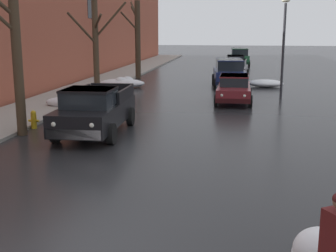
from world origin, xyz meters
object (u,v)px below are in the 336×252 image
bare_tree_far_down_block (137,37)px  sedan_black_queued_behind_truck (235,63)px  sedan_maroon_parked_kerbside_close (234,88)px  bare_tree_second_along_sidewalk (14,33)px  street_lamp_post (284,43)px  fire_hydrant (34,119)px  bare_tree_mid_block (96,44)px  suv_darkblue_parked_kerbside_mid (229,72)px  sedan_grey_parked_far_down_block (236,68)px  pickup_truck_black_approaching_near_lane (95,110)px  suv_green_at_far_intersection (239,56)px

bare_tree_far_down_block → sedan_black_queued_behind_truck: 10.54m
sedan_maroon_parked_kerbside_close → bare_tree_second_along_sidewalk: bearing=-131.3°
bare_tree_second_along_sidewalk → street_lamp_post: bearing=45.9°
sedan_maroon_parked_kerbside_close → fire_hydrant: 10.71m
bare_tree_mid_block → suv_darkblue_parked_kerbside_mid: bare_tree_mid_block is taller
bare_tree_second_along_sidewalk → bare_tree_mid_block: size_ratio=1.23×
sedan_grey_parked_far_down_block → fire_hydrant: (-7.63, -19.80, -0.39)m
suv_darkblue_parked_kerbside_mid → street_lamp_post: size_ratio=0.88×
sedan_maroon_parked_kerbside_close → pickup_truck_black_approaching_near_lane: bearing=-121.4°
bare_tree_mid_block → sedan_grey_parked_far_down_block: 14.30m
pickup_truck_black_approaching_near_lane → sedan_grey_parked_far_down_block: (4.99, 20.35, -0.13)m
fire_hydrant → bare_tree_second_along_sidewalk: bearing=-89.3°
bare_tree_mid_block → bare_tree_far_down_block: 10.69m
suv_darkblue_parked_kerbside_mid → sedan_grey_parked_far_down_block: 5.57m
suv_darkblue_parked_kerbside_mid → sedan_maroon_parked_kerbside_close: bearing=-86.5°
bare_tree_mid_block → pickup_truck_black_approaching_near_lane: size_ratio=1.08×
street_lamp_post → bare_tree_mid_block: bearing=-171.3°
suv_darkblue_parked_kerbside_mid → suv_green_at_far_intersection: size_ratio=1.03×
bare_tree_far_down_block → sedan_grey_parked_far_down_block: size_ratio=1.44×
sedan_maroon_parked_kerbside_close → street_lamp_post: 3.90m
bare_tree_far_down_block → pickup_truck_black_approaching_near_lane: bare_tree_far_down_block is taller
fire_hydrant → pickup_truck_black_approaching_near_lane: bearing=-11.9°
sedan_maroon_parked_kerbside_close → street_lamp_post: street_lamp_post is taller
bare_tree_second_along_sidewalk → bare_tree_mid_block: (0.08, 8.92, -0.67)m
bare_tree_mid_block → sedan_grey_parked_far_down_block: (7.54, 11.95, -2.22)m
bare_tree_second_along_sidewalk → sedan_black_queued_behind_truck: bare_tree_second_along_sidewalk is taller
sedan_black_queued_behind_truck → bare_tree_mid_block: bearing=-112.9°
bare_tree_second_along_sidewalk → sedan_black_queued_behind_truck: (7.54, 26.57, -2.88)m
suv_darkblue_parked_kerbside_mid → fire_hydrant: 15.97m
bare_tree_far_down_block → street_lamp_post: 13.67m
pickup_truck_black_approaching_near_lane → sedan_grey_parked_far_down_block: size_ratio=1.26×
bare_tree_far_down_block → suv_green_at_far_intersection: bearing=58.8°
suv_green_at_far_intersection → bare_tree_mid_block: bearing=-108.2°
sedan_grey_parked_far_down_block → suv_green_at_far_intersection: (0.29, 11.78, 0.24)m
sedan_grey_parked_far_down_block → suv_green_at_far_intersection: 11.78m
sedan_maroon_parked_kerbside_close → suv_green_at_far_intersection: 24.03m
bare_tree_second_along_sidewalk → sedan_grey_parked_far_down_block: bare_tree_second_along_sidewalk is taller
sedan_maroon_parked_kerbside_close → sedan_grey_parked_far_down_block: bearing=89.8°
bare_tree_mid_block → sedan_black_queued_behind_truck: bare_tree_mid_block is taller
bare_tree_mid_block → pickup_truck_black_approaching_near_lane: (2.55, -8.40, -2.08)m
bare_tree_second_along_sidewalk → suv_green_at_far_intersection: (7.90, 32.65, -2.64)m
sedan_maroon_parked_kerbside_close → street_lamp_post: bearing=35.6°
sedan_black_queued_behind_truck → suv_green_at_far_intersection: (0.36, 6.08, 0.24)m
fire_hydrant → sedan_grey_parked_far_down_block: bearing=68.9°
suv_darkblue_parked_kerbside_mid → bare_tree_far_down_block: bearing=149.2°
sedan_grey_parked_far_down_block → bare_tree_far_down_block: bearing=-170.6°
bare_tree_mid_block → suv_green_at_far_intersection: bare_tree_mid_block is taller
sedan_grey_parked_far_down_block → bare_tree_second_along_sidewalk: bearing=-110.1°
fire_hydrant → street_lamp_post: bearing=42.7°
bare_tree_second_along_sidewalk → sedan_black_queued_behind_truck: bearing=74.2°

